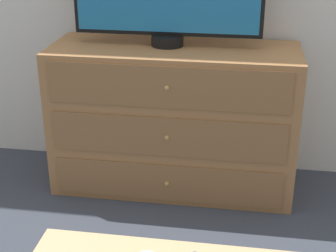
# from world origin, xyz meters

# --- Properties ---
(ground_plane) EXTENTS (12.00, 12.00, 0.00)m
(ground_plane) POSITION_xyz_m (0.00, 0.00, 0.00)
(ground_plane) COLOR #383D47
(dresser) EXTENTS (1.28, 0.49, 0.78)m
(dresser) POSITION_xyz_m (-0.03, -0.27, 0.39)
(dresser) COLOR #9E6B3D
(dresser) RESTS_ON ground_plane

